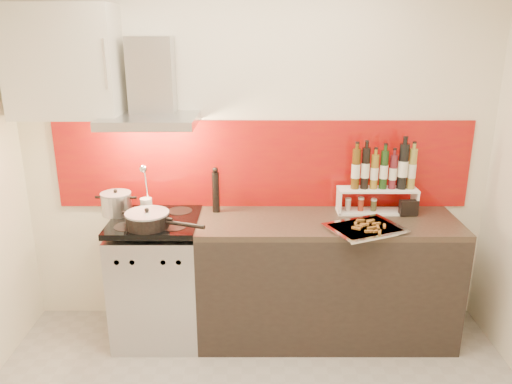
{
  "coord_description": "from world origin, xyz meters",
  "views": [
    {
      "loc": [
        0.0,
        -2.11,
        2.14
      ],
      "look_at": [
        0.0,
        0.95,
        1.15
      ],
      "focal_mm": 35.0,
      "sensor_mm": 36.0,
      "label": 1
    }
  ],
  "objects_px": {
    "saute_pan": "(148,220)",
    "pepper_mill": "(216,190)",
    "baking_tray": "(365,228)",
    "range_stove": "(159,280)",
    "counter": "(326,278)",
    "stock_pot": "(116,203)"
  },
  "relations": [
    {
      "from": "saute_pan",
      "to": "pepper_mill",
      "type": "relative_size",
      "value": 1.62
    },
    {
      "from": "pepper_mill",
      "to": "baking_tray",
      "type": "xyz_separation_m",
      "value": [
        1.0,
        -0.35,
        -0.14
      ]
    },
    {
      "from": "range_stove",
      "to": "baking_tray",
      "type": "relative_size",
      "value": 1.62
    },
    {
      "from": "range_stove",
      "to": "counter",
      "type": "relative_size",
      "value": 0.51
    },
    {
      "from": "counter",
      "to": "stock_pot",
      "type": "distance_m",
      "value": 1.58
    },
    {
      "from": "counter",
      "to": "baking_tray",
      "type": "distance_m",
      "value": 0.55
    },
    {
      "from": "range_stove",
      "to": "baking_tray",
      "type": "height_order",
      "value": "baking_tray"
    },
    {
      "from": "saute_pan",
      "to": "baking_tray",
      "type": "height_order",
      "value": "saute_pan"
    },
    {
      "from": "range_stove",
      "to": "counter",
      "type": "bearing_deg",
      "value": 0.23
    },
    {
      "from": "range_stove",
      "to": "saute_pan",
      "type": "xyz_separation_m",
      "value": [
        -0.01,
        -0.15,
        0.52
      ]
    },
    {
      "from": "stock_pot",
      "to": "baking_tray",
      "type": "height_order",
      "value": "stock_pot"
    },
    {
      "from": "pepper_mill",
      "to": "baking_tray",
      "type": "distance_m",
      "value": 1.07
    },
    {
      "from": "baking_tray",
      "to": "stock_pot",
      "type": "bearing_deg",
      "value": 170.59
    },
    {
      "from": "saute_pan",
      "to": "pepper_mill",
      "type": "xyz_separation_m",
      "value": [
        0.42,
        0.32,
        0.1
      ]
    },
    {
      "from": "range_stove",
      "to": "baking_tray",
      "type": "xyz_separation_m",
      "value": [
        1.41,
        -0.19,
        0.47
      ]
    },
    {
      "from": "baking_tray",
      "to": "saute_pan",
      "type": "bearing_deg",
      "value": 178.49
    },
    {
      "from": "counter",
      "to": "baking_tray",
      "type": "height_order",
      "value": "baking_tray"
    },
    {
      "from": "range_stove",
      "to": "baking_tray",
      "type": "distance_m",
      "value": 1.5
    },
    {
      "from": "saute_pan",
      "to": "pepper_mill",
      "type": "distance_m",
      "value": 0.54
    },
    {
      "from": "range_stove",
      "to": "pepper_mill",
      "type": "relative_size",
      "value": 2.74
    },
    {
      "from": "stock_pot",
      "to": "saute_pan",
      "type": "relative_size",
      "value": 0.39
    },
    {
      "from": "stock_pot",
      "to": "pepper_mill",
      "type": "height_order",
      "value": "pepper_mill"
    }
  ]
}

